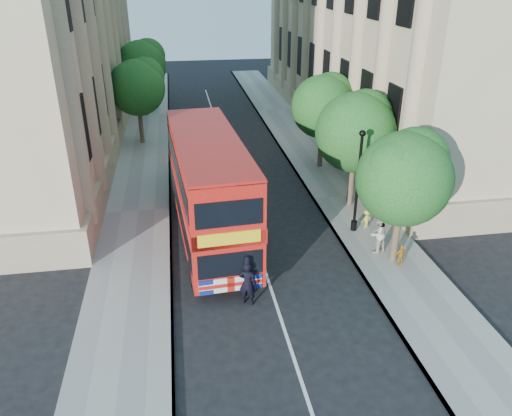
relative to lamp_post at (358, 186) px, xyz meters
name	(u,v)px	position (x,y,z in m)	size (l,w,h in m)	color
ground	(280,316)	(-5.00, -6.00, -2.51)	(120.00, 120.00, 0.00)	black
pavement_right	(342,197)	(0.75, 4.00, -2.45)	(3.50, 80.00, 0.12)	gray
pavement_left	(138,211)	(-10.75, 4.00, -2.45)	(3.50, 80.00, 0.12)	gray
building_right	(394,11)	(8.80, 18.00, 6.49)	(12.00, 38.00, 18.00)	tan
building_left	(16,16)	(-18.80, 18.00, 6.49)	(12.00, 38.00, 18.00)	tan
tree_right_near	(405,174)	(0.84, -2.97, 1.74)	(4.00, 4.00, 6.08)	#473828
tree_right_mid	(356,128)	(0.84, 3.03, 1.93)	(4.20, 4.20, 6.37)	#473828
tree_right_far	(324,103)	(0.84, 9.03, 1.80)	(4.00, 4.00, 6.15)	#473828
tree_left_far	(137,84)	(-10.96, 16.03, 1.93)	(4.00, 4.00, 6.30)	#473828
tree_left_back	(142,62)	(-10.96, 24.03, 2.20)	(4.20, 4.20, 6.65)	#473828
lamp_post	(358,186)	(0.00, 0.00, 0.00)	(0.32, 0.32, 5.16)	black
double_decker_bus	(209,186)	(-7.09, 0.53, 0.25)	(3.57, 10.96, 4.99)	#B1140C
box_van	(204,162)	(-6.95, 7.14, -0.97)	(2.42, 5.59, 3.16)	black
police_constable	(248,283)	(-6.09, -5.00, -1.58)	(0.68, 0.45, 1.87)	black
woman_pedestrian	(378,233)	(0.31, -2.20, -1.45)	(0.92, 0.71, 1.89)	beige
child_a	(401,255)	(0.92, -3.48, -1.89)	(0.59, 0.24, 1.00)	#BF7C21
child_b	(366,219)	(0.70, 0.19, -1.92)	(0.60, 0.35, 0.93)	#CFCE46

